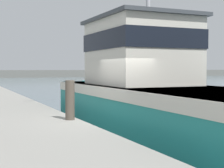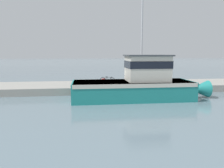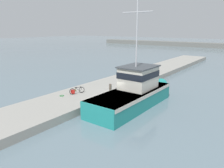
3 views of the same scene
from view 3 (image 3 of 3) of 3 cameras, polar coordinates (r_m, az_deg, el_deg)
The scene contains 7 objects.
ground_plane at distance 23.02m, azimuth 1.47°, elevation -4.98°, with size 320.00×320.00×0.00m, color slate.
dock_pier at distance 25.08m, azimuth -5.44°, elevation -2.54°, with size 5.73×80.00×0.72m, color gray.
fishing_boat_main at distance 22.05m, azimuth 5.89°, elevation -1.90°, with size 3.72×12.45×10.79m.
bicycle_touring at distance 23.95m, azimuth -9.50°, elevation -1.76°, with size 0.83×1.65×0.72m.
mooring_post at distance 23.37m, azimuth -0.45°, elevation -1.35°, with size 0.27×0.27×1.14m, color #51473D.
hose_coil at distance 23.52m, azimuth -12.99°, elevation -3.01°, with size 0.46×0.46×0.05m, color #197A2D.
water_bottle_on_curb at distance 25.09m, azimuth -9.53°, elevation -1.54°, with size 0.06×0.06×0.23m, color yellow.
Camera 3 is at (12.35, -17.87, 7.61)m, focal length 35.00 mm.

